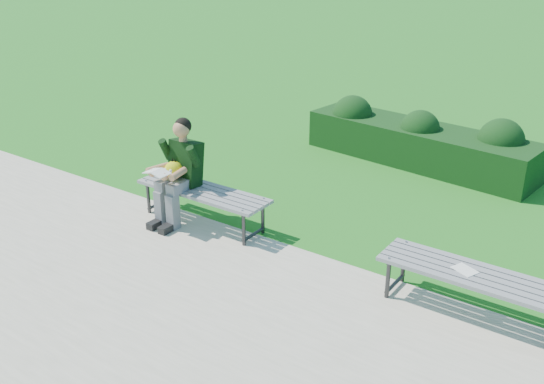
{
  "coord_description": "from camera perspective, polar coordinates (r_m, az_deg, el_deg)",
  "views": [
    {
      "loc": [
        3.4,
        -5.27,
        3.4
      ],
      "look_at": [
        -0.23,
        -0.08,
        0.68
      ],
      "focal_mm": 40.0,
      "sensor_mm": 36.0,
      "label": 1
    }
  ],
  "objects": [
    {
      "name": "bench_right",
      "position": [
        6.04,
        18.52,
        -7.71
      ],
      "size": [
        1.8,
        0.5,
        0.46
      ],
      "color": "slate",
      "rests_on": "walkway"
    },
    {
      "name": "walkway",
      "position": [
        5.95,
        -7.56,
        -11.7
      ],
      "size": [
        30.0,
        3.5,
        0.02
      ],
      "color": "#B5AF9A",
      "rests_on": "ground"
    },
    {
      "name": "ground",
      "position": [
        7.13,
        1.92,
        -5.24
      ],
      "size": [
        80.0,
        80.0,
        0.0
      ],
      "color": "#1A7318",
      "rests_on": "ground"
    },
    {
      "name": "bench_left",
      "position": [
        7.56,
        -6.52,
        -0.16
      ],
      "size": [
        1.8,
        0.5,
        0.46
      ],
      "color": "slate",
      "rests_on": "walkway"
    },
    {
      "name": "seated_boy",
      "position": [
        7.58,
        -8.79,
        2.21
      ],
      "size": [
        0.56,
        0.76,
        1.31
      ],
      "color": "slate",
      "rests_on": "walkway"
    },
    {
      "name": "paper_sheet",
      "position": [
        6.03,
        17.69,
        -7.0
      ],
      "size": [
        0.27,
        0.23,
        0.01
      ],
      "color": "white",
      "rests_on": "bench_right"
    },
    {
      "name": "hedge",
      "position": [
        9.89,
        13.73,
        4.78
      ],
      "size": [
        3.78,
        1.36,
        0.91
      ],
      "color": "#13400F",
      "rests_on": "ground"
    }
  ]
}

